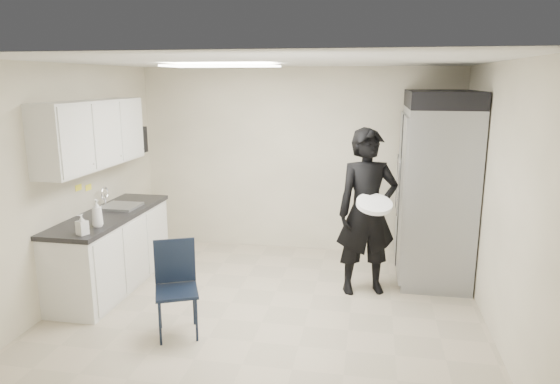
% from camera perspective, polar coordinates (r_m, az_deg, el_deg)
% --- Properties ---
extents(floor, '(4.50, 4.50, 0.00)m').
position_cam_1_polar(floor, '(5.61, -1.21, -12.88)').
color(floor, tan).
rests_on(floor, ground).
extents(ceiling, '(4.50, 4.50, 0.00)m').
position_cam_1_polar(ceiling, '(5.06, -1.36, 14.70)').
color(ceiling, silver).
rests_on(ceiling, back_wall).
extents(back_wall, '(4.50, 0.00, 4.50)m').
position_cam_1_polar(back_wall, '(7.12, 2.00, 3.63)').
color(back_wall, beige).
rests_on(back_wall, floor).
extents(left_wall, '(0.00, 4.00, 4.00)m').
position_cam_1_polar(left_wall, '(6.05, -22.64, 1.02)').
color(left_wall, beige).
rests_on(left_wall, floor).
extents(right_wall, '(0.00, 4.00, 4.00)m').
position_cam_1_polar(right_wall, '(5.22, 23.67, -0.80)').
color(right_wall, beige).
rests_on(right_wall, floor).
extents(ceiling_panel, '(1.20, 0.60, 0.02)m').
position_cam_1_polar(ceiling_panel, '(5.60, -6.70, 14.13)').
color(ceiling_panel, white).
rests_on(ceiling_panel, ceiling).
extents(lower_counter, '(0.60, 1.90, 0.86)m').
position_cam_1_polar(lower_counter, '(6.28, -18.66, -6.49)').
color(lower_counter, silver).
rests_on(lower_counter, floor).
extents(countertop, '(0.64, 1.95, 0.05)m').
position_cam_1_polar(countertop, '(6.15, -18.96, -2.48)').
color(countertop, black).
rests_on(countertop, lower_counter).
extents(sink, '(0.42, 0.40, 0.14)m').
position_cam_1_polar(sink, '(6.36, -17.70, -2.05)').
color(sink, gray).
rests_on(sink, countertop).
extents(faucet, '(0.02, 0.02, 0.24)m').
position_cam_1_polar(faucet, '(6.42, -19.37, -0.65)').
color(faucet, silver).
rests_on(faucet, countertop).
extents(upper_cabinets, '(0.35, 1.80, 0.75)m').
position_cam_1_polar(upper_cabinets, '(6.05, -20.64, 6.22)').
color(upper_cabinets, silver).
rests_on(upper_cabinets, left_wall).
extents(towel_dispenser, '(0.22, 0.30, 0.35)m').
position_cam_1_polar(towel_dispenser, '(7.10, -16.22, 5.72)').
color(towel_dispenser, black).
rests_on(towel_dispenser, left_wall).
extents(notice_sticker_left, '(0.00, 0.12, 0.07)m').
position_cam_1_polar(notice_sticker_left, '(6.14, -22.03, 0.47)').
color(notice_sticker_left, yellow).
rests_on(notice_sticker_left, left_wall).
extents(notice_sticker_right, '(0.00, 0.12, 0.07)m').
position_cam_1_polar(notice_sticker_right, '(6.32, -21.04, 0.50)').
color(notice_sticker_right, yellow).
rests_on(notice_sticker_right, left_wall).
extents(commercial_fridge, '(0.80, 1.35, 2.10)m').
position_cam_1_polar(commercial_fridge, '(6.43, 17.34, -0.22)').
color(commercial_fridge, gray).
rests_on(commercial_fridge, floor).
extents(fridge_compressor, '(0.80, 1.35, 0.20)m').
position_cam_1_polar(fridge_compressor, '(6.28, 18.04, 10.06)').
color(fridge_compressor, black).
rests_on(fridge_compressor, commercial_fridge).
extents(folding_chair, '(0.52, 0.52, 0.89)m').
position_cam_1_polar(folding_chair, '(4.96, -11.73, -11.10)').
color(folding_chair, black).
rests_on(folding_chair, floor).
extents(man_tuxedo, '(0.81, 0.66, 1.91)m').
position_cam_1_polar(man_tuxedo, '(5.74, 9.90, -2.30)').
color(man_tuxedo, black).
rests_on(man_tuxedo, floor).
extents(bucket_lid, '(0.49, 0.49, 0.05)m').
position_cam_1_polar(bucket_lid, '(5.47, 10.72, -1.37)').
color(bucket_lid, silver).
rests_on(bucket_lid, man_tuxedo).
extents(soap_bottle_a, '(0.16, 0.16, 0.29)m').
position_cam_1_polar(soap_bottle_a, '(5.58, -20.18, -2.28)').
color(soap_bottle_a, white).
rests_on(soap_bottle_a, countertop).
extents(soap_bottle_b, '(0.12, 0.13, 0.21)m').
position_cam_1_polar(soap_bottle_b, '(5.35, -21.70, -3.46)').
color(soap_bottle_b, silver).
rests_on(soap_bottle_b, countertop).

